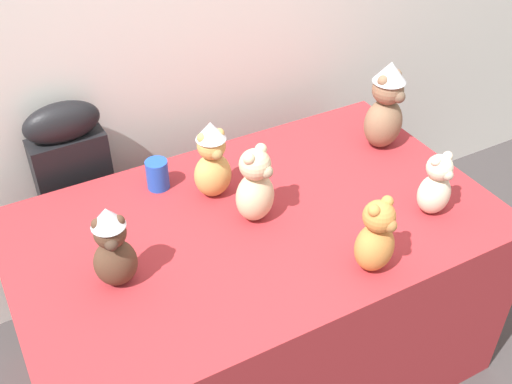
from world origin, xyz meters
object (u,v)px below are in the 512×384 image
teddy_bear_ginger (376,238)px  teddy_bear_mocha (386,106)px  instrument_case (82,214)px  teddy_bear_sand (255,187)px  display_table (256,297)px  teddy_bear_cocoa (113,248)px  party_cup_blue (157,174)px  teddy_bear_honey (212,160)px  teddy_bear_cream (436,186)px

teddy_bear_ginger → teddy_bear_mocha: (0.44, 0.53, 0.05)m
instrument_case → teddy_bear_sand: size_ratio=3.67×
display_table → teddy_bear_cocoa: size_ratio=5.72×
teddy_bear_ginger → party_cup_blue: (-0.43, 0.69, -0.06)m
teddy_bear_honey → teddy_bear_mocha: bearing=-2.2°
teddy_bear_ginger → instrument_case: bearing=110.3°
teddy_bear_ginger → teddy_bear_honey: bearing=101.6°
teddy_bear_mocha → party_cup_blue: (-0.87, 0.16, -0.12)m
display_table → teddy_bear_mocha: teddy_bear_mocha is taller
teddy_bear_cream → teddy_bear_cocoa: bearing=165.8°
instrument_case → teddy_bear_cocoa: (-0.04, -0.67, 0.37)m
display_table → teddy_bear_cocoa: (-0.50, -0.05, 0.51)m
teddy_bear_cream → party_cup_blue: bearing=139.3°
teddy_bear_honey → teddy_bear_mocha: teddy_bear_mocha is taller
instrument_case → party_cup_blue: size_ratio=9.21×
display_table → teddy_bear_cream: size_ratio=6.94×
teddy_bear_cocoa → teddy_bear_mocha: size_ratio=0.79×
display_table → teddy_bear_ginger: size_ratio=6.28×
party_cup_blue → teddy_bear_honey: bearing=-39.9°
instrument_case → party_cup_blue: 0.47m
teddy_bear_ginger → teddy_bear_cocoa: bearing=142.2°
teddy_bear_mocha → teddy_bear_sand: bearing=179.4°
instrument_case → party_cup_blue: bearing=-51.1°
display_table → teddy_bear_cream: bearing=-23.8°
teddy_bear_cream → teddy_bear_mocha: 0.43m
party_cup_blue → teddy_bear_cocoa: bearing=-125.9°
teddy_bear_cocoa → teddy_bear_cream: bearing=3.5°
teddy_bear_sand → teddy_bear_mocha: teddy_bear_mocha is taller
teddy_bear_honey → teddy_bear_cream: bearing=-35.8°
teddy_bear_sand → teddy_bear_ginger: bearing=-88.2°
teddy_bear_sand → teddy_bear_mocha: bearing=-12.7°
teddy_bear_ginger → teddy_bear_mocha: bearing=36.2°
display_table → teddy_bear_cream: (0.55, -0.24, 0.48)m
instrument_case → teddy_bear_mocha: (1.11, -0.45, 0.41)m
teddy_bear_ginger → teddy_bear_mocha: size_ratio=0.72×
teddy_bear_sand → teddy_bear_honey: 0.20m
teddy_bear_honey → party_cup_blue: teddy_bear_honey is taller
teddy_bear_honey → teddy_bear_ginger: bearing=-64.4°
teddy_bear_cream → teddy_bear_mocha: (0.10, 0.41, 0.07)m
display_table → teddy_bear_sand: size_ratio=5.84×
teddy_bear_sand → teddy_bear_honey: (-0.07, 0.18, 0.02)m
teddy_bear_ginger → party_cup_blue: size_ratio=2.34×
teddy_bear_sand → party_cup_blue: 0.39m
instrument_case → teddy_bear_sand: 0.84m
teddy_bear_sand → party_cup_blue: teddy_bear_sand is taller
teddy_bear_honey → teddy_bear_ginger: size_ratio=1.15×
teddy_bear_honey → teddy_bear_mocha: size_ratio=0.83×
teddy_bear_cocoa → teddy_bear_ginger: size_ratio=1.10×
display_table → teddy_bear_cream: 0.77m
teddy_bear_sand → teddy_bear_honey: teddy_bear_honey is taller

